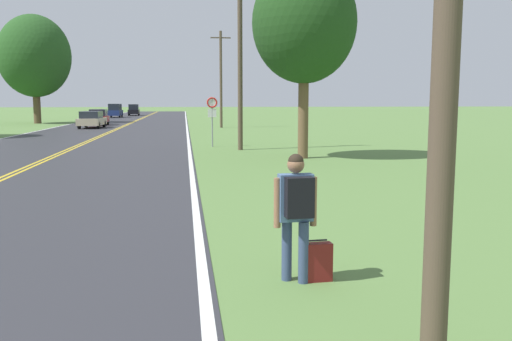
{
  "coord_description": "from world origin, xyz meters",
  "views": [
    {
      "loc": [
        5.74,
        -1.94,
        2.47
      ],
      "look_at": [
        7.37,
        10.41,
        0.85
      ],
      "focal_mm": 38.0,
      "sensor_mm": 36.0,
      "label": 1
    }
  ],
  "objects_px": {
    "tree_right_cluster": "(304,23)",
    "car_red_hatchback_approaching": "(99,117)",
    "tree_left_verge": "(34,56)",
    "car_dark_blue_van_mid_near": "(115,110)",
    "suitcase": "(316,262)",
    "hitchhiker_person": "(296,205)",
    "car_champagne_sedan_nearest": "(92,119)",
    "car_black_van_mid_far": "(134,110)",
    "traffic_sign": "(212,109)"
  },
  "relations": [
    {
      "from": "car_black_van_mid_far",
      "to": "suitcase",
      "type": "bearing_deg",
      "value": -175.61
    },
    {
      "from": "car_champagne_sedan_nearest",
      "to": "car_black_van_mid_far",
      "type": "distance_m",
      "value": 40.21
    },
    {
      "from": "traffic_sign",
      "to": "hitchhiker_person",
      "type": "bearing_deg",
      "value": -89.99
    },
    {
      "from": "car_black_van_mid_far",
      "to": "hitchhiker_person",
      "type": "bearing_deg",
      "value": -175.81
    },
    {
      "from": "traffic_sign",
      "to": "tree_left_verge",
      "type": "bearing_deg",
      "value": 118.16
    },
    {
      "from": "car_dark_blue_van_mid_near",
      "to": "tree_left_verge",
      "type": "bearing_deg",
      "value": 164.26
    },
    {
      "from": "tree_right_cluster",
      "to": "car_dark_blue_van_mid_near",
      "type": "height_order",
      "value": "tree_right_cluster"
    },
    {
      "from": "tree_left_verge",
      "to": "car_dark_blue_van_mid_near",
      "type": "distance_m",
      "value": 20.94
    },
    {
      "from": "hitchhiker_person",
      "to": "car_black_van_mid_far",
      "type": "distance_m",
      "value": 83.48
    },
    {
      "from": "car_champagne_sedan_nearest",
      "to": "hitchhiker_person",
      "type": "bearing_deg",
      "value": -165.16
    },
    {
      "from": "hitchhiker_person",
      "to": "tree_left_verge",
      "type": "relative_size",
      "value": 0.15
    },
    {
      "from": "tree_right_cluster",
      "to": "car_red_hatchback_approaching",
      "type": "distance_m",
      "value": 35.8
    },
    {
      "from": "suitcase",
      "to": "car_black_van_mid_far",
      "type": "bearing_deg",
      "value": 2.41
    },
    {
      "from": "tree_right_cluster",
      "to": "car_champagne_sedan_nearest",
      "type": "height_order",
      "value": "tree_right_cluster"
    },
    {
      "from": "suitcase",
      "to": "tree_right_cluster",
      "type": "relative_size",
      "value": 0.07
    },
    {
      "from": "traffic_sign",
      "to": "car_black_van_mid_far",
      "type": "relative_size",
      "value": 0.55
    },
    {
      "from": "hitchhiker_person",
      "to": "traffic_sign",
      "type": "relative_size",
      "value": 0.67
    },
    {
      "from": "car_red_hatchback_approaching",
      "to": "car_champagne_sedan_nearest",
      "type": "bearing_deg",
      "value": -179.32
    },
    {
      "from": "tree_left_verge",
      "to": "car_dark_blue_van_mid_near",
      "type": "bearing_deg",
      "value": 73.3
    },
    {
      "from": "tree_left_verge",
      "to": "car_champagne_sedan_nearest",
      "type": "bearing_deg",
      "value": -55.88
    },
    {
      "from": "suitcase",
      "to": "tree_right_cluster",
      "type": "xyz_separation_m",
      "value": [
        3.26,
        15.6,
        5.37
      ]
    },
    {
      "from": "tree_right_cluster",
      "to": "car_black_van_mid_far",
      "type": "distance_m",
      "value": 68.73
    },
    {
      "from": "car_red_hatchback_approaching",
      "to": "car_black_van_mid_far",
      "type": "distance_m",
      "value": 34.47
    },
    {
      "from": "suitcase",
      "to": "car_black_van_mid_far",
      "type": "height_order",
      "value": "car_black_van_mid_far"
    },
    {
      "from": "traffic_sign",
      "to": "tree_right_cluster",
      "type": "bearing_deg",
      "value": -60.27
    },
    {
      "from": "tree_right_cluster",
      "to": "tree_left_verge",
      "type": "bearing_deg",
      "value": 118.42
    },
    {
      "from": "hitchhiker_person",
      "to": "tree_left_verge",
      "type": "xyz_separation_m",
      "value": [
        -17.04,
        53.65,
        5.99
      ]
    },
    {
      "from": "tree_right_cluster",
      "to": "traffic_sign",
      "type": "bearing_deg",
      "value": 119.73
    },
    {
      "from": "tree_left_verge",
      "to": "car_black_van_mid_far",
      "type": "height_order",
      "value": "tree_left_verge"
    },
    {
      "from": "car_champagne_sedan_nearest",
      "to": "car_dark_blue_van_mid_near",
      "type": "distance_m",
      "value": 30.17
    },
    {
      "from": "hitchhiker_person",
      "to": "suitcase",
      "type": "height_order",
      "value": "hitchhiker_person"
    },
    {
      "from": "car_champagne_sedan_nearest",
      "to": "car_black_van_mid_far",
      "type": "xyz_separation_m",
      "value": [
        0.08,
        40.21,
        0.17
      ]
    },
    {
      "from": "hitchhiker_person",
      "to": "car_red_hatchback_approaching",
      "type": "bearing_deg",
      "value": 7.19
    },
    {
      "from": "hitchhiker_person",
      "to": "tree_right_cluster",
      "type": "bearing_deg",
      "value": -17.13
    },
    {
      "from": "tree_right_cluster",
      "to": "car_champagne_sedan_nearest",
      "type": "relative_size",
      "value": 1.83
    },
    {
      "from": "car_black_van_mid_far",
      "to": "car_champagne_sedan_nearest",
      "type": "bearing_deg",
      "value": 177.51
    },
    {
      "from": "car_red_hatchback_approaching",
      "to": "car_dark_blue_van_mid_near",
      "type": "height_order",
      "value": "car_dark_blue_van_mid_near"
    },
    {
      "from": "suitcase",
      "to": "traffic_sign",
      "type": "bearing_deg",
      "value": -3.6
    },
    {
      "from": "suitcase",
      "to": "car_dark_blue_van_mid_near",
      "type": "xyz_separation_m",
      "value": [
        -11.56,
        72.82,
        0.74
      ]
    },
    {
      "from": "hitchhiker_person",
      "to": "tree_left_verge",
      "type": "distance_m",
      "value": 56.6
    },
    {
      "from": "suitcase",
      "to": "tree_left_verge",
      "type": "distance_m",
      "value": 56.76
    },
    {
      "from": "tree_right_cluster",
      "to": "car_red_hatchback_approaching",
      "type": "relative_size",
      "value": 2.23
    },
    {
      "from": "traffic_sign",
      "to": "tree_left_verge",
      "type": "relative_size",
      "value": 0.23
    },
    {
      "from": "traffic_sign",
      "to": "car_black_van_mid_far",
      "type": "height_order",
      "value": "traffic_sign"
    },
    {
      "from": "car_dark_blue_van_mid_near",
      "to": "car_black_van_mid_far",
      "type": "bearing_deg",
      "value": -8.77
    },
    {
      "from": "hitchhiker_person",
      "to": "tree_right_cluster",
      "type": "relative_size",
      "value": 0.22
    },
    {
      "from": "traffic_sign",
      "to": "tree_left_verge",
      "type": "xyz_separation_m",
      "value": [
        -17.03,
        31.81,
        5.07
      ]
    },
    {
      "from": "car_champagne_sedan_nearest",
      "to": "car_red_hatchback_approaching",
      "type": "xyz_separation_m",
      "value": [
        -0.27,
        5.74,
        0.07
      ]
    },
    {
      "from": "hitchhiker_person",
      "to": "traffic_sign",
      "type": "height_order",
      "value": "traffic_sign"
    },
    {
      "from": "car_champagne_sedan_nearest",
      "to": "car_black_van_mid_far",
      "type": "bearing_deg",
      "value": 2.01
    }
  ]
}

